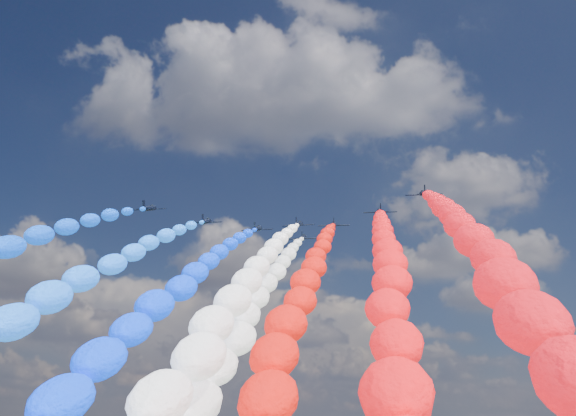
# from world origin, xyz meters

# --- Properties ---
(jet_0) EXTENTS (7.91, 10.75, 5.80)m
(jet_0) POSITION_xyz_m (-31.45, -6.12, 92.18)
(jet_0) COLOR black
(jet_1) EXTENTS (8.18, 10.94, 5.80)m
(jet_1) POSITION_xyz_m (-20.76, 5.72, 92.18)
(jet_1) COLOR black
(trail_1) EXTENTS (5.79, 120.48, 60.21)m
(trail_1) POSITION_xyz_m (-20.76, -55.82, 63.44)
(trail_1) COLOR #1967FB
(jet_2) EXTENTS (7.97, 10.79, 5.80)m
(jet_2) POSITION_xyz_m (-9.27, 13.82, 92.18)
(jet_2) COLOR black
(trail_2) EXTENTS (5.79, 120.48, 60.21)m
(trail_2) POSITION_xyz_m (-9.27, -47.73, 63.44)
(trail_2) COLOR #0634FF
(jet_3) EXTENTS (8.29, 11.02, 5.80)m
(jet_3) POSITION_xyz_m (1.75, 11.29, 92.18)
(jet_3) COLOR black
(trail_3) EXTENTS (5.79, 120.48, 60.21)m
(trail_3) POSITION_xyz_m (1.75, -50.26, 63.44)
(trail_3) COLOR white
(jet_4) EXTENTS (8.08, 10.87, 5.80)m
(jet_4) POSITION_xyz_m (1.53, 23.77, 92.18)
(jet_4) COLOR black
(trail_4) EXTENTS (5.79, 120.48, 60.21)m
(trail_4) POSITION_xyz_m (1.53, -37.78, 63.44)
(trail_4) COLOR white
(jet_5) EXTENTS (8.51, 11.18, 5.80)m
(jet_5) POSITION_xyz_m (10.54, 12.60, 92.18)
(jet_5) COLOR black
(trail_5) EXTENTS (5.79, 120.48, 60.21)m
(trail_5) POSITION_xyz_m (10.54, -48.95, 63.44)
(trail_5) COLOR red
(jet_6) EXTENTS (8.31, 11.03, 5.80)m
(jet_6) POSITION_xyz_m (22.09, 3.26, 92.18)
(jet_6) COLOR black
(trail_6) EXTENTS (5.79, 120.48, 60.21)m
(trail_6) POSITION_xyz_m (22.09, -58.29, 63.44)
(trail_6) COLOR red
(jet_7) EXTENTS (8.05, 10.85, 5.80)m
(jet_7) POSITION_xyz_m (31.61, -7.96, 92.18)
(jet_7) COLOR black
(trail_7) EXTENTS (5.79, 120.48, 60.21)m
(trail_7) POSITION_xyz_m (31.61, -69.51, 63.44)
(trail_7) COLOR red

